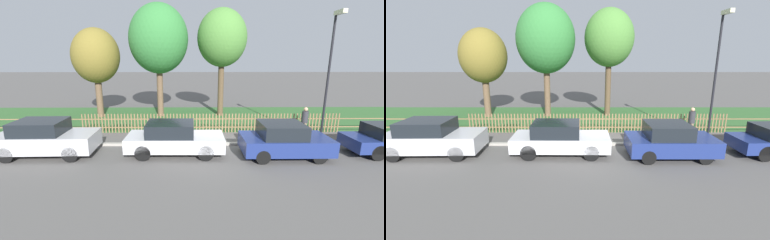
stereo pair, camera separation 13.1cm
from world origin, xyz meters
TOP-DOWN VIEW (x-y plane):
  - ground_plane at (0.00, 0.00)m, footprint 120.00×120.00m
  - kerb_stone at (0.00, 0.10)m, footprint 37.21×0.20m
  - grass_strip at (0.00, 5.95)m, footprint 37.21×7.39m
  - park_fence at (-0.00, 2.27)m, footprint 37.21×0.05m
  - parked_car_silver_hatchback at (-7.50, -1.11)m, footprint 4.22×1.87m
  - parked_car_black_saloon at (-1.92, -1.06)m, footprint 4.24×1.74m
  - parked_car_navy_estate at (2.81, -1.36)m, footprint 3.72×1.86m
  - covered_motorcycle at (-2.42, 0.85)m, footprint 1.91×0.86m
  - tree_nearest_kerb at (-7.60, 6.27)m, footprint 3.21×3.21m
  - tree_behind_motorcycle at (-3.32, 6.48)m, footprint 4.04×4.04m
  - tree_mid_park at (1.03, 6.68)m, footprint 3.42×3.42m
  - pedestrian_near_fence at (4.93, 1.41)m, footprint 0.34×0.38m
  - street_lamp at (5.48, 0.54)m, footprint 0.20×0.79m

SIDE VIEW (x-z plane):
  - ground_plane at x=0.00m, z-range 0.00..0.00m
  - grass_strip at x=0.00m, z-range 0.00..0.01m
  - kerb_stone at x=0.00m, z-range 0.00..0.12m
  - park_fence at x=0.00m, z-range 0.00..1.10m
  - covered_motorcycle at x=-2.42m, z-range 0.12..1.09m
  - parked_car_navy_estate at x=2.81m, z-range -0.01..1.48m
  - parked_car_black_saloon at x=-1.92m, z-range 0.01..1.46m
  - parked_car_silver_hatchback at x=-7.50m, z-range 0.00..1.58m
  - pedestrian_near_fence at x=4.93m, z-range 0.11..1.73m
  - street_lamp at x=5.48m, z-range 0.75..6.99m
  - tree_nearest_kerb at x=-7.60m, z-range 1.17..7.28m
  - tree_behind_motorcycle at x=-3.32m, z-range 1.49..9.20m
  - tree_mid_park at x=1.03m, z-range 1.70..9.13m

